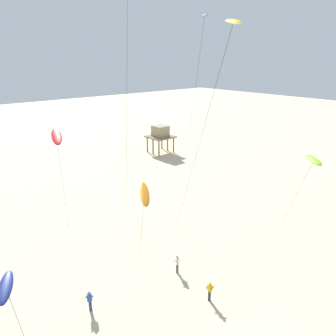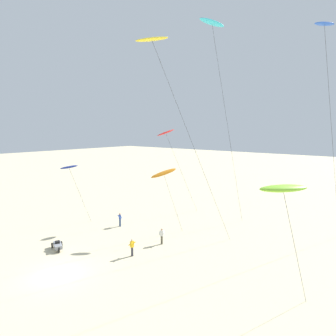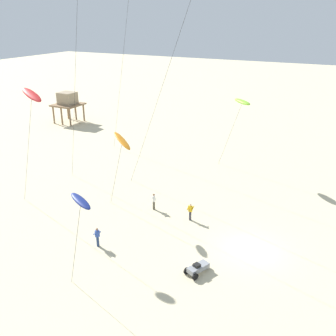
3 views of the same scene
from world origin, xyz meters
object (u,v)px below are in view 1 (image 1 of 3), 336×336
object	(u,v)px
kite_yellow	(232,26)
kite_flyer_nearest	(177,264)
kite_red	(57,137)
kite_blue	(204,21)
stilt_house	(160,133)
kite_navy	(6,288)
kite_flyer_middle	(90,300)
kite_orange	(145,194)
kite_flyer_furthest	(210,291)
kite_lime	(314,160)

from	to	relation	value
kite_yellow	kite_flyer_nearest	world-z (taller)	kite_yellow
kite_yellow	kite_red	bearing A→B (deg)	125.03
kite_blue	kite_flyer_nearest	world-z (taller)	kite_blue
kite_red	stilt_house	distance (m)	35.29
kite_navy	kite_flyer_middle	xyz separation A→B (m)	(5.39, 3.31, -6.34)
stilt_house	kite_navy	bearing A→B (deg)	-138.04
kite_flyer_middle	kite_orange	bearing A→B (deg)	11.86
kite_yellow	kite_flyer_nearest	distance (m)	18.64
kite_orange	kite_blue	bearing A→B (deg)	27.57
kite_flyer_middle	stilt_house	world-z (taller)	stilt_house
kite_navy	kite_yellow	bearing A→B (deg)	-2.36
kite_flyer_middle	kite_flyer_furthest	world-z (taller)	same
kite_lime	kite_navy	xyz separation A→B (m)	(-26.37, 1.80, -1.10)
kite_blue	kite_yellow	bearing A→B (deg)	-130.41
kite_blue	kite_red	bearing A→B (deg)	-175.31
kite_lime	kite_orange	distance (m)	16.31
kite_yellow	stilt_house	size ratio (longest dim) A/B	3.79
kite_yellow	kite_orange	distance (m)	13.60
kite_red	kite_flyer_nearest	distance (m)	14.46
kite_lime	stilt_house	xyz separation A→B (m)	(8.14, 32.82, -4.58)
kite_lime	kite_blue	xyz separation A→B (m)	(-1.22, 13.55, 12.78)
kite_red	kite_yellow	bearing A→B (deg)	-54.97
kite_blue	kite_yellow	size ratio (longest dim) A/B	1.10
kite_flyer_nearest	stilt_house	bearing A→B (deg)	53.16
kite_flyer_furthest	kite_flyer_middle	bearing A→B (deg)	145.97
kite_lime	kite_yellow	xyz separation A→B (m)	(-11.74, 1.20, 10.89)
kite_navy	kite_red	world-z (taller)	kite_red
kite_flyer_middle	kite_yellow	bearing A→B (deg)	-22.98
kite_lime	kite_flyer_middle	world-z (taller)	kite_lime
kite_yellow	stilt_house	distance (m)	40.43
kite_lime	kite_yellow	size ratio (longest dim) A/B	0.44
kite_lime	kite_red	bearing A→B (deg)	148.07
kite_red	kite_blue	bearing A→B (deg)	4.69
stilt_house	kite_yellow	bearing A→B (deg)	-122.15
kite_blue	stilt_house	bearing A→B (deg)	64.09
kite_lime	kite_flyer_nearest	distance (m)	15.84
kite_flyer_nearest	kite_orange	bearing A→B (deg)	125.50
kite_flyer_furthest	stilt_house	world-z (taller)	stilt_house
kite_flyer_middle	kite_flyer_furthest	bearing A→B (deg)	-34.03
kite_flyer_nearest	kite_flyer_middle	distance (m)	7.68
kite_navy	kite_orange	bearing A→B (deg)	21.86
kite_red	kite_flyer_furthest	size ratio (longest dim) A/B	7.23
kite_blue	kite_orange	distance (m)	20.91
stilt_house	kite_flyer_middle	bearing A→B (deg)	-136.42
kite_red	kite_flyer_furthest	world-z (taller)	kite_red
kite_flyer_middle	kite_lime	bearing A→B (deg)	-13.71
kite_lime	kite_flyer_nearest	world-z (taller)	kite_lime
kite_yellow	kite_orange	world-z (taller)	kite_yellow
kite_blue	kite_flyer_middle	world-z (taller)	kite_blue
kite_lime	kite_flyer_middle	bearing A→B (deg)	166.29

